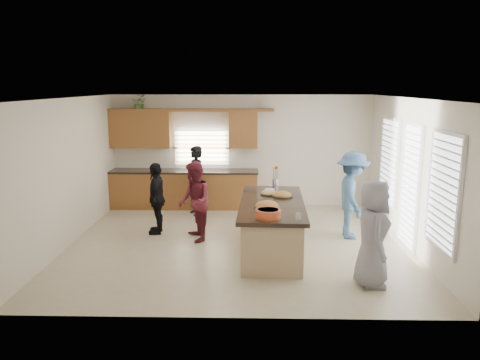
{
  "coord_description": "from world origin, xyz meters",
  "views": [
    {
      "loc": [
        0.24,
        -8.71,
        3.05
      ],
      "look_at": [
        0.02,
        0.54,
        1.15
      ],
      "focal_mm": 35.0,
      "sensor_mm": 36.0,
      "label": 1
    }
  ],
  "objects_px": {
    "woman_left_back": "(196,181)",
    "woman_right_front": "(373,234)",
    "island": "(272,228)",
    "woman_right_back": "(352,195)",
    "salad_bowl": "(268,213)",
    "woman_left_mid": "(195,202)",
    "woman_left_front": "(157,198)"
  },
  "relations": [
    {
      "from": "woman_left_back",
      "to": "woman_right_back",
      "type": "bearing_deg",
      "value": 35.86
    },
    {
      "from": "island",
      "to": "woman_left_back",
      "type": "height_order",
      "value": "woman_left_back"
    },
    {
      "from": "woman_left_back",
      "to": "woman_right_front",
      "type": "xyz_separation_m",
      "value": [
        3.16,
        -3.93,
        0.0
      ]
    },
    {
      "from": "woman_left_back",
      "to": "woman_right_back",
      "type": "xyz_separation_m",
      "value": [
        3.33,
        -1.63,
        0.06
      ]
    },
    {
      "from": "woman_left_back",
      "to": "woman_left_mid",
      "type": "height_order",
      "value": "woman_left_back"
    },
    {
      "from": "woman_right_front",
      "to": "island",
      "type": "bearing_deg",
      "value": 49.31
    },
    {
      "from": "woman_left_back",
      "to": "woman_right_front",
      "type": "distance_m",
      "value": 5.05
    },
    {
      "from": "woman_left_back",
      "to": "woman_left_mid",
      "type": "distance_m",
      "value": 1.9
    },
    {
      "from": "salad_bowl",
      "to": "woman_left_back",
      "type": "xyz_separation_m",
      "value": [
        -1.58,
        3.54,
        -0.21
      ]
    },
    {
      "from": "island",
      "to": "woman_left_front",
      "type": "height_order",
      "value": "woman_left_front"
    },
    {
      "from": "island",
      "to": "woman_right_front",
      "type": "height_order",
      "value": "woman_right_front"
    },
    {
      "from": "salad_bowl",
      "to": "woman_left_mid",
      "type": "distance_m",
      "value": 2.16
    },
    {
      "from": "woman_left_back",
      "to": "woman_left_mid",
      "type": "xyz_separation_m",
      "value": [
        0.2,
        -1.89,
        -0.03
      ]
    },
    {
      "from": "woman_left_front",
      "to": "woman_right_back",
      "type": "xyz_separation_m",
      "value": [
        3.97,
        -0.19,
        0.14
      ]
    },
    {
      "from": "woman_left_back",
      "to": "woman_right_front",
      "type": "relative_size",
      "value": 1.0
    },
    {
      "from": "woman_left_front",
      "to": "woman_right_front",
      "type": "bearing_deg",
      "value": 53.33
    },
    {
      "from": "island",
      "to": "woman_left_mid",
      "type": "xyz_separation_m",
      "value": [
        -1.49,
        0.61,
        0.34
      ]
    },
    {
      "from": "island",
      "to": "woman_right_back",
      "type": "distance_m",
      "value": 1.9
    },
    {
      "from": "island",
      "to": "woman_right_back",
      "type": "height_order",
      "value": "woman_right_back"
    },
    {
      "from": "woman_right_back",
      "to": "woman_left_back",
      "type": "bearing_deg",
      "value": 66.24
    },
    {
      "from": "island",
      "to": "woman_right_front",
      "type": "xyz_separation_m",
      "value": [
        1.47,
        -1.44,
        0.37
      ]
    },
    {
      "from": "island",
      "to": "salad_bowl",
      "type": "xyz_separation_m",
      "value": [
        -0.11,
        -1.05,
        0.58
      ]
    },
    {
      "from": "salad_bowl",
      "to": "woman_right_back",
      "type": "relative_size",
      "value": 0.23
    },
    {
      "from": "island",
      "to": "salad_bowl",
      "type": "distance_m",
      "value": 1.2
    },
    {
      "from": "salad_bowl",
      "to": "woman_left_mid",
      "type": "xyz_separation_m",
      "value": [
        -1.38,
        1.65,
        -0.24
      ]
    },
    {
      "from": "woman_right_back",
      "to": "woman_right_front",
      "type": "xyz_separation_m",
      "value": [
        -0.17,
        -2.31,
        -0.05
      ]
    },
    {
      "from": "woman_left_mid",
      "to": "island",
      "type": "bearing_deg",
      "value": 50.52
    },
    {
      "from": "island",
      "to": "woman_right_front",
      "type": "relative_size",
      "value": 1.66
    },
    {
      "from": "woman_right_back",
      "to": "woman_left_front",
      "type": "bearing_deg",
      "value": 89.51
    },
    {
      "from": "woman_left_front",
      "to": "woman_right_front",
      "type": "height_order",
      "value": "woman_right_front"
    },
    {
      "from": "salad_bowl",
      "to": "woman_left_mid",
      "type": "relative_size",
      "value": 0.26
    },
    {
      "from": "island",
      "to": "woman_left_mid",
      "type": "relative_size",
      "value": 1.73
    }
  ]
}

